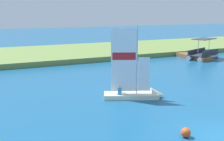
{
  "coord_description": "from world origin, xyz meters",
  "views": [
    {
      "loc": [
        -11.5,
        -10.67,
        6.65
      ],
      "look_at": [
        -0.58,
        12.94,
        1.2
      ],
      "focal_mm": 46.36,
      "sensor_mm": 36.0,
      "label": 1
    }
  ],
  "objects_px": {
    "pontoon_boat": "(203,54)",
    "sailboat": "(141,92)",
    "channel_buoy": "(186,132)",
    "wooden_dock": "(192,56)"
  },
  "relations": [
    {
      "from": "wooden_dock",
      "to": "sailboat",
      "type": "relative_size",
      "value": 1.05
    },
    {
      "from": "sailboat",
      "to": "pontoon_boat",
      "type": "bearing_deg",
      "value": 58.64
    },
    {
      "from": "pontoon_boat",
      "to": "channel_buoy",
      "type": "xyz_separation_m",
      "value": [
        -18.57,
        -19.31,
        -0.4
      ]
    },
    {
      "from": "wooden_dock",
      "to": "sailboat",
      "type": "height_order",
      "value": "sailboat"
    },
    {
      "from": "channel_buoy",
      "to": "sailboat",
      "type": "bearing_deg",
      "value": 78.72
    },
    {
      "from": "wooden_dock",
      "to": "pontoon_boat",
      "type": "height_order",
      "value": "pontoon_boat"
    },
    {
      "from": "pontoon_boat",
      "to": "wooden_dock",
      "type": "bearing_deg",
      "value": 117.87
    },
    {
      "from": "sailboat",
      "to": "pontoon_boat",
      "type": "xyz_separation_m",
      "value": [
        17.14,
        12.16,
        0.21
      ]
    },
    {
      "from": "channel_buoy",
      "to": "pontoon_boat",
      "type": "bearing_deg",
      "value": 46.13
    },
    {
      "from": "pontoon_boat",
      "to": "sailboat",
      "type": "bearing_deg",
      "value": -166.27
    }
  ]
}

